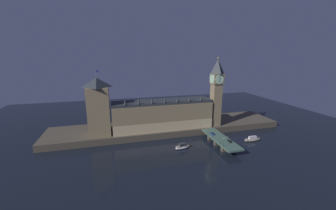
# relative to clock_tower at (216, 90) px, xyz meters

# --- Properties ---
(ground_plane) EXTENTS (400.00, 400.00, 0.00)m
(ground_plane) POSITION_rel_clock_tower_xyz_m (-43.52, -25.70, -39.51)
(ground_plane) COLOR black
(embankment) EXTENTS (220.00, 42.00, 5.70)m
(embankment) POSITION_rel_clock_tower_xyz_m (-43.52, 13.30, -36.66)
(embankment) COLOR #4C4438
(embankment) RESTS_ON ground_plane
(parliament_hall) EXTENTS (89.52, 21.00, 31.33)m
(parliament_hall) POSITION_rel_clock_tower_xyz_m (-50.38, 5.12, -20.80)
(parliament_hall) COLOR #8E7A56
(parliament_hall) RESTS_ON embankment
(clock_tower) EXTENTS (10.40, 10.51, 63.95)m
(clock_tower) POSITION_rel_clock_tower_xyz_m (0.00, 0.00, 0.00)
(clock_tower) COLOR #8E7A56
(clock_tower) RESTS_ON embankment
(victoria_tower) EXTENTS (17.85, 17.85, 54.31)m
(victoria_tower) POSITION_rel_clock_tower_xyz_m (-105.32, 4.55, -9.53)
(victoria_tower) COLOR #8E7A56
(victoria_tower) RESTS_ON embankment
(bridge) EXTENTS (12.85, 46.00, 5.69)m
(bridge) POSITION_rel_clock_tower_xyz_m (-10.33, -30.70, -35.52)
(bridge) COLOR #476656
(bridge) RESTS_ON ground_plane
(car_northbound_lead) EXTENTS (1.84, 4.56, 1.57)m
(car_northbound_lead) POSITION_rel_clock_tower_xyz_m (-13.16, -21.81, -33.08)
(car_northbound_lead) COLOR navy
(car_northbound_lead) RESTS_ON bridge
(car_southbound_lead) EXTENTS (1.91, 4.12, 1.58)m
(car_southbound_lead) POSITION_rel_clock_tower_xyz_m (-7.50, -39.02, -33.08)
(car_southbound_lead) COLOR black
(car_southbound_lead) RESTS_ON bridge
(pedestrian_near_rail) EXTENTS (0.38, 0.38, 1.69)m
(pedestrian_near_rail) POSITION_rel_clock_tower_xyz_m (-15.98, -40.29, -32.92)
(pedestrian_near_rail) COLOR black
(pedestrian_near_rail) RESTS_ON bridge
(pedestrian_mid_walk) EXTENTS (0.38, 0.38, 1.70)m
(pedestrian_mid_walk) POSITION_rel_clock_tower_xyz_m (-4.67, -32.72, -32.92)
(pedestrian_mid_walk) COLOR black
(pedestrian_mid_walk) RESTS_ON bridge
(pedestrian_far_rail) EXTENTS (0.38, 0.38, 1.69)m
(pedestrian_far_rail) POSITION_rel_clock_tower_xyz_m (-15.98, -19.18, -32.92)
(pedestrian_far_rail) COLOR black
(pedestrian_far_rail) RESTS_ON bridge
(street_lamp_near) EXTENTS (1.34, 0.60, 6.93)m
(street_lamp_near) POSITION_rel_clock_tower_xyz_m (-16.38, -45.42, -29.49)
(street_lamp_near) COLOR #2D3333
(street_lamp_near) RESTS_ON bridge
(boat_upstream) EXTENTS (12.58, 5.79, 4.64)m
(boat_upstream) POSITION_rel_clock_tower_xyz_m (-43.00, -29.85, -37.82)
(boat_upstream) COLOR white
(boat_upstream) RESTS_ON ground_plane
(boat_downstream) EXTENTS (15.59, 3.69, 4.43)m
(boat_downstream) POSITION_rel_clock_tower_xyz_m (19.53, -31.70, -37.89)
(boat_downstream) COLOR #B2A893
(boat_downstream) RESTS_ON ground_plane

